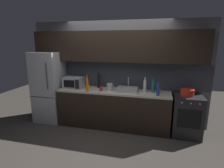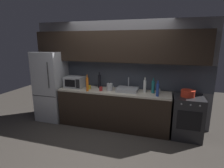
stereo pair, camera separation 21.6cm
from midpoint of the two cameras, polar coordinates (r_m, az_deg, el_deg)
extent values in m
plane|color=#3D3833|center=(3.75, -4.81, -19.12)|extent=(10.00, 10.00, 0.00)
cube|color=slate|center=(4.48, 0.25, 3.57)|extent=(4.35, 0.10, 2.50)
cube|color=#3D424C|center=(4.43, 0.08, 2.81)|extent=(4.35, 0.01, 0.60)
cube|color=black|center=(4.20, -0.48, 11.84)|extent=(4.00, 0.34, 0.70)
cube|color=black|center=(4.32, -1.04, -8.09)|extent=(2.61, 0.60, 0.86)
cube|color=beige|center=(4.18, -1.07, -2.34)|extent=(2.61, 0.60, 0.04)
cube|color=#B7BABF|center=(4.89, -20.52, -0.86)|extent=(0.68, 0.66, 1.77)
cube|color=black|center=(4.67, -22.62, -3.92)|extent=(0.67, 0.00, 0.01)
cylinder|color=#333333|center=(4.43, -21.42, 2.35)|extent=(0.02, 0.02, 0.62)
cube|color=#232326|center=(4.23, 21.32, -9.27)|extent=(0.60, 0.60, 0.90)
cube|color=black|center=(3.93, 21.90, -10.33)|extent=(0.45, 0.01, 0.40)
cylinder|color=#B2B2B7|center=(3.79, 19.87, -5.64)|extent=(0.03, 0.02, 0.03)
cylinder|color=#B2B2B7|center=(3.81, 22.35, -5.75)|extent=(0.03, 0.02, 0.03)
cylinder|color=#B2B2B7|center=(3.84, 24.80, -5.84)|extent=(0.03, 0.02, 0.03)
cube|color=#A8AAAF|center=(4.52, -13.40, 0.52)|extent=(0.46, 0.34, 0.27)
cube|color=black|center=(4.39, -14.90, 0.06)|extent=(0.28, 0.01, 0.18)
cube|color=black|center=(4.30, -12.48, -0.10)|extent=(0.10, 0.01, 0.22)
cube|color=#ADAFB5|center=(4.12, 3.40, -1.72)|extent=(0.48, 0.38, 0.08)
cylinder|color=silver|center=(4.22, 3.76, 0.70)|extent=(0.02, 0.02, 0.22)
cylinder|color=#B7BABF|center=(4.15, -2.25, -0.97)|extent=(0.13, 0.13, 0.17)
sphere|color=black|center=(4.12, -2.26, 0.34)|extent=(0.02, 0.02, 0.02)
cone|color=#B7BABF|center=(4.12, -1.10, -0.58)|extent=(0.03, 0.03, 0.05)
cylinder|color=black|center=(4.39, -5.61, 0.77)|extent=(0.07, 0.07, 0.32)
cylinder|color=black|center=(4.35, -5.67, 3.28)|extent=(0.03, 0.03, 0.07)
cylinder|color=#19666B|center=(4.06, 11.47, -0.82)|extent=(0.07, 0.07, 0.27)
cylinder|color=#19666B|center=(4.02, 11.58, 1.55)|extent=(0.03, 0.03, 0.07)
cylinder|color=silver|center=(4.08, 8.91, -0.64)|extent=(0.06, 0.06, 0.27)
cylinder|color=silver|center=(4.04, 8.99, 1.71)|extent=(0.02, 0.02, 0.07)
cylinder|color=#234299|center=(3.85, 12.91, -1.70)|extent=(0.06, 0.06, 0.27)
cylinder|color=#234299|center=(3.81, 13.04, 0.74)|extent=(0.02, 0.02, 0.07)
cylinder|color=orange|center=(4.12, -9.38, -0.25)|extent=(0.06, 0.06, 0.31)
cylinder|color=orange|center=(4.08, -9.48, 2.36)|extent=(0.02, 0.02, 0.07)
cylinder|color=silver|center=(4.08, 13.11, -2.05)|extent=(0.07, 0.07, 0.10)
cylinder|color=#A82323|center=(4.14, -5.03, -1.61)|extent=(0.08, 0.08, 0.09)
cylinder|color=gold|center=(4.32, -8.85, -1.08)|extent=(0.08, 0.08, 0.09)
cylinder|color=red|center=(4.06, 21.45, -2.60)|extent=(0.28, 0.28, 0.12)
cylinder|color=red|center=(4.05, 21.53, -1.67)|extent=(0.28, 0.28, 0.02)
camera|label=1|loc=(0.11, -91.49, -0.35)|focal=28.72mm
camera|label=2|loc=(0.11, 88.51, 0.35)|focal=28.72mm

